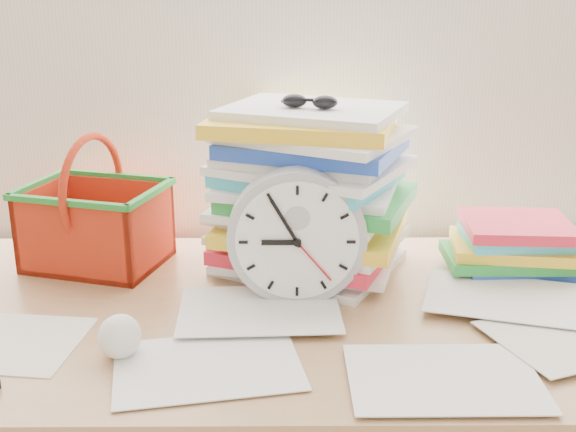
{
  "coord_description": "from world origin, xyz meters",
  "views": [
    {
      "loc": [
        -0.03,
        0.46,
        1.3
      ],
      "look_at": [
        -0.02,
        1.6,
        0.92
      ],
      "focal_mm": 45.0,
      "sensor_mm": 36.0,
      "label": 1
    }
  ],
  "objects_px": {
    "paper_stack": "(311,190)",
    "book_stack": "(512,246)",
    "basket": "(94,202)",
    "clock": "(297,236)",
    "desk": "(302,345)"
  },
  "relations": [
    {
      "from": "paper_stack",
      "to": "book_stack",
      "type": "xyz_separation_m",
      "value": [
        0.39,
        -0.02,
        -0.11
      ]
    },
    {
      "from": "book_stack",
      "to": "paper_stack",
      "type": "bearing_deg",
      "value": 176.9
    },
    {
      "from": "basket",
      "to": "paper_stack",
      "type": "bearing_deg",
      "value": 13.33
    },
    {
      "from": "book_stack",
      "to": "basket",
      "type": "relative_size",
      "value": 0.97
    },
    {
      "from": "clock",
      "to": "basket",
      "type": "bearing_deg",
      "value": 156.0
    },
    {
      "from": "clock",
      "to": "book_stack",
      "type": "xyz_separation_m",
      "value": [
        0.42,
        0.13,
        -0.07
      ]
    },
    {
      "from": "desk",
      "to": "clock",
      "type": "relative_size",
      "value": 5.83
    },
    {
      "from": "clock",
      "to": "book_stack",
      "type": "distance_m",
      "value": 0.44
    },
    {
      "from": "desk",
      "to": "book_stack",
      "type": "height_order",
      "value": "book_stack"
    },
    {
      "from": "desk",
      "to": "clock",
      "type": "height_order",
      "value": "clock"
    },
    {
      "from": "paper_stack",
      "to": "basket",
      "type": "relative_size",
      "value": 1.39
    },
    {
      "from": "clock",
      "to": "book_stack",
      "type": "relative_size",
      "value": 0.96
    },
    {
      "from": "desk",
      "to": "book_stack",
      "type": "relative_size",
      "value": 5.6
    },
    {
      "from": "desk",
      "to": "paper_stack",
      "type": "distance_m",
      "value": 0.3
    },
    {
      "from": "clock",
      "to": "basket",
      "type": "xyz_separation_m",
      "value": [
        -0.39,
        0.17,
        0.01
      ]
    }
  ]
}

